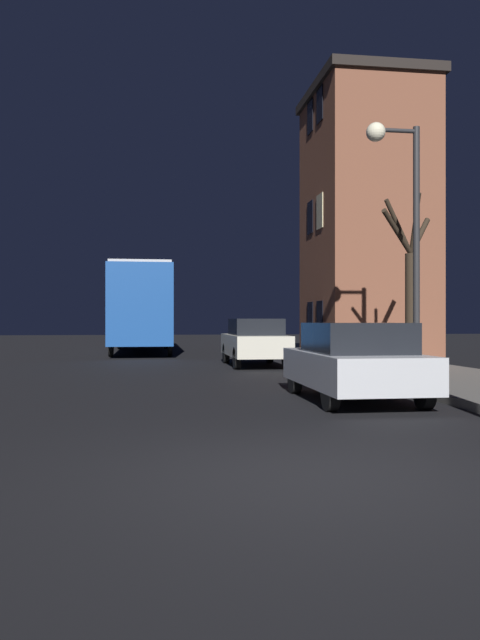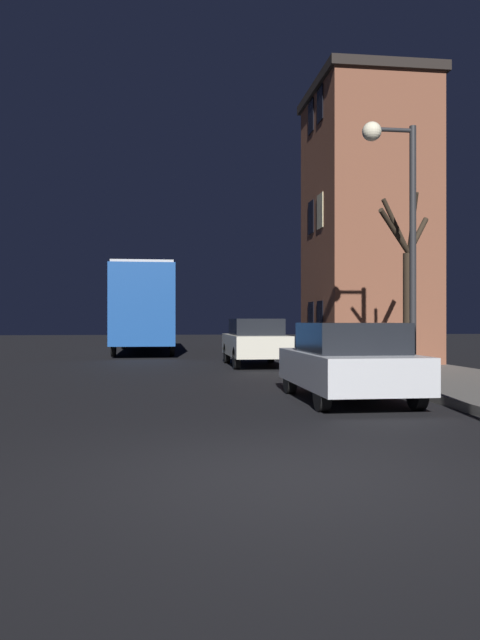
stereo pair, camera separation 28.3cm
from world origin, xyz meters
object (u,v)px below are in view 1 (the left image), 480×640
car_near_lane (354,361)px  car_mid_lane (255,341)px  streetlamp (401,205)px  bare_tree (410,293)px  bus (142,303)px

car_near_lane → car_mid_lane: size_ratio=0.91×
car_near_lane → car_mid_lane: car_mid_lane is taller
car_near_lane → car_mid_lane: bearing=92.2°
car_near_lane → car_mid_lane: 9.00m
streetlamp → bare_tree: streetlamp is taller
car_near_lane → streetlamp: bearing=45.4°
streetlamp → bus: (-5.66, 16.86, -1.65)m
bare_tree → car_near_lane: bare_tree is taller
bus → car_near_lane: (4.12, -18.42, -1.55)m
bare_tree → car_near_lane: size_ratio=1.10×
bus → car_mid_lane: size_ratio=2.50×
bus → car_near_lane: bus is taller
car_near_lane → bare_tree: bearing=52.2°
streetlamp → bus: streetlamp is taller
streetlamp → bare_tree: size_ratio=1.29×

